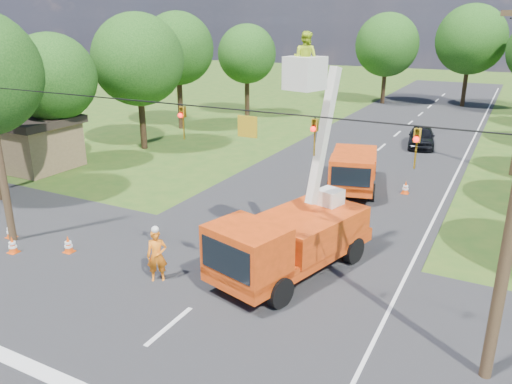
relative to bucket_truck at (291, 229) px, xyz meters
The scene contains 21 objects.
ground 15.47m from the bucket_truck, 96.78° to the left, with size 140.00×140.00×0.00m, color #2B5218.
road_main 15.47m from the bucket_truck, 96.78° to the left, with size 12.00×100.00×0.06m, color black.
road_cross 3.72m from the bucket_truck, 123.61° to the right, with size 56.00×10.00×0.07m, color black.
edge_line 15.83m from the bucket_truck, 76.08° to the left, with size 0.12×90.00×0.02m, color silver.
bucket_truck is the anchor object (origin of this frame).
second_truck 10.28m from the bucket_truck, 94.88° to the left, with size 3.57×6.29×2.23m.
ground_worker 4.74m from the bucket_truck, 145.93° to the right, with size 0.70×0.46×1.93m, color orange.
distant_car 21.90m from the bucket_truck, 88.40° to the left, with size 1.76×4.38×1.49m, color black.
traffic_cone_2 2.74m from the bucket_truck, 112.34° to the left, with size 0.38×0.38×0.71m.
traffic_cone_3 8.85m from the bucket_truck, 163.51° to the right, with size 0.38×0.38×0.71m.
traffic_cone_4 10.95m from the bucket_truck, 161.08° to the right, with size 0.38×0.38×0.71m.
traffic_cone_5 11.97m from the bucket_truck, 167.34° to the right, with size 0.38×0.38×0.71m.
traffic_cone_6 11.04m from the bucket_truck, 80.37° to the left, with size 0.38×0.38×0.71m.
signal_span 4.98m from the bucket_truck, 81.51° to the right, with size 18.00×0.29×1.07m.
shed 20.50m from the bucket_truck, 165.11° to the left, with size 5.50×4.50×3.15m.
tree_left_c 19.71m from the bucket_truck, 161.11° to the left, with size 5.20×5.20×8.06m.
tree_left_d 21.27m from the bucket_truck, 143.89° to the left, with size 6.20×6.20×9.24m.
tree_left_e 27.21m from the bucket_truck, 134.02° to the left, with size 5.80×5.80×9.41m.
tree_left_f 32.17m from the bucket_truck, 121.36° to the left, with size 5.40×5.40×8.40m.
tree_far_a 41.08m from the bucket_truck, 99.61° to the left, with size 6.60×6.60×9.50m.
tree_far_b 42.59m from the bucket_truck, 88.40° to the left, with size 7.00×7.00×10.32m.
Camera 1 is at (8.19, -10.07, 8.66)m, focal length 35.00 mm.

